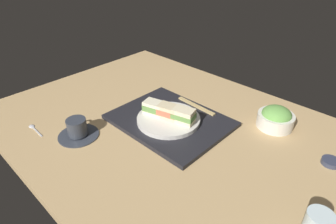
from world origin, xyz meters
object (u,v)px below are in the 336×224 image
(sandwich_plate, at_px, (169,119))
(sandwich_middle, at_px, (169,112))
(chopsticks_pair, at_px, (196,106))
(coffee_cup, at_px, (77,129))
(sandwich_near, at_px, (184,116))
(sandwich_far, at_px, (154,108))
(salad_bowl, at_px, (276,118))
(teaspoon, at_px, (33,127))
(small_sauce_dish, at_px, (331,162))

(sandwich_plate, xyz_separation_m, sandwich_middle, (-0.00, -0.00, 0.03))
(chopsticks_pair, relative_size, coffee_cup, 1.31)
(sandwich_near, height_order, sandwich_middle, sandwich_near)
(sandwich_plate, relative_size, sandwich_middle, 2.68)
(sandwich_near, distance_m, coffee_cup, 0.38)
(sandwich_far, distance_m, salad_bowl, 0.46)
(sandwich_far, distance_m, coffee_cup, 0.29)
(coffee_cup, xyz_separation_m, teaspoon, (0.16, 0.09, -0.02))
(sandwich_near, relative_size, salad_bowl, 0.68)
(teaspoon, bearing_deg, coffee_cup, -150.38)
(sandwich_plate, height_order, chopsticks_pair, sandwich_plate)
(sandwich_near, height_order, chopsticks_pair, sandwich_near)
(sandwich_plate, height_order, sandwich_far, sandwich_far)
(sandwich_plate, height_order, salad_bowl, salad_bowl)
(salad_bowl, height_order, chopsticks_pair, salad_bowl)
(small_sauce_dish, xyz_separation_m, teaspoon, (0.87, 0.57, -0.00))
(sandwich_plate, distance_m, small_sauce_dish, 0.56)
(sandwich_middle, bearing_deg, teaspoon, 46.52)
(sandwich_near, height_order, coffee_cup, sandwich_near)
(sandwich_middle, bearing_deg, coffee_cup, 55.98)
(sandwich_far, bearing_deg, sandwich_near, -165.02)
(sandwich_plate, xyz_separation_m, sandwich_far, (0.06, 0.02, 0.03))
(sandwich_near, distance_m, salad_bowl, 0.35)
(sandwich_near, height_order, teaspoon, sandwich_near)
(sandwich_middle, distance_m, coffee_cup, 0.34)
(sandwich_far, height_order, coffee_cup, sandwich_far)
(coffee_cup, bearing_deg, salad_bowl, -131.48)
(sandwich_near, xyz_separation_m, teaspoon, (0.41, 0.39, -0.06))
(sandwich_middle, relative_size, sandwich_far, 1.00)
(sandwich_middle, relative_size, salad_bowl, 0.67)
(sandwich_plate, xyz_separation_m, coffee_cup, (0.19, 0.28, 0.00))
(coffee_cup, bearing_deg, chopsticks_pair, -114.27)
(sandwich_plate, bearing_deg, chopsticks_pair, -93.06)
(sandwich_far, xyz_separation_m, small_sauce_dish, (-0.58, -0.21, -0.05))
(sandwich_plate, xyz_separation_m, sandwich_near, (-0.06, -0.02, 0.04))
(salad_bowl, bearing_deg, sandwich_near, 47.07)
(sandwich_near, relative_size, teaspoon, 0.87)
(small_sauce_dish, distance_m, teaspoon, 1.04)
(sandwich_plate, relative_size, salad_bowl, 1.78)
(sandwich_middle, height_order, sandwich_far, sandwich_middle)
(sandwich_near, xyz_separation_m, sandwich_far, (0.12, 0.03, -0.00))
(salad_bowl, bearing_deg, teaspoon, 44.67)
(teaspoon, bearing_deg, salad_bowl, -135.33)
(sandwich_plate, distance_m, chopsticks_pair, 0.16)
(chopsticks_pair, bearing_deg, sandwich_plate, 86.94)
(sandwich_near, bearing_deg, sandwich_far, 14.98)
(sandwich_middle, distance_m, chopsticks_pair, 0.16)
(sandwich_far, xyz_separation_m, coffee_cup, (0.13, 0.26, -0.03))
(sandwich_far, relative_size, chopsticks_pair, 0.47)
(chopsticks_pair, xyz_separation_m, teaspoon, (0.36, 0.53, -0.02))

